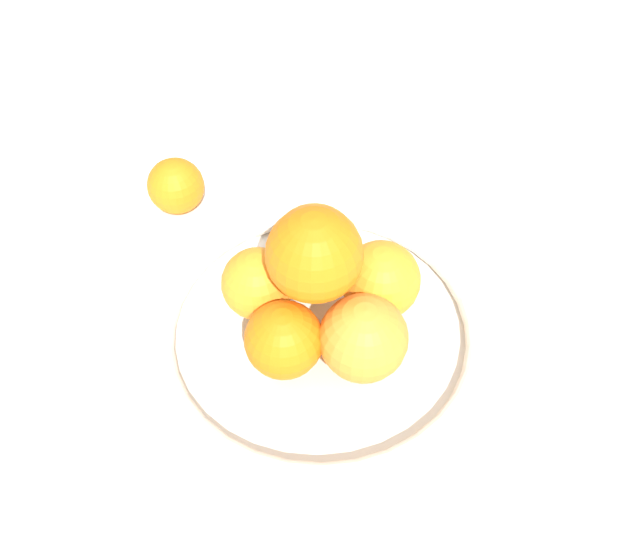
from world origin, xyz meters
TOP-DOWN VIEW (x-y plane):
  - ground_plane at (0.00, 0.00)m, footprint 4.00×4.00m
  - fruit_bowl at (0.00, 0.00)m, footprint 0.32×0.32m
  - orange_pile at (-0.00, -0.00)m, footprint 0.18×0.19m
  - stray_orange at (0.07, 0.25)m, footprint 0.07×0.07m

SIDE VIEW (x-z plane):
  - ground_plane at x=0.00m, z-range 0.00..0.00m
  - fruit_bowl at x=0.00m, z-range 0.00..0.04m
  - stray_orange at x=0.07m, z-range 0.00..0.07m
  - orange_pile at x=0.00m, z-range 0.02..0.17m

